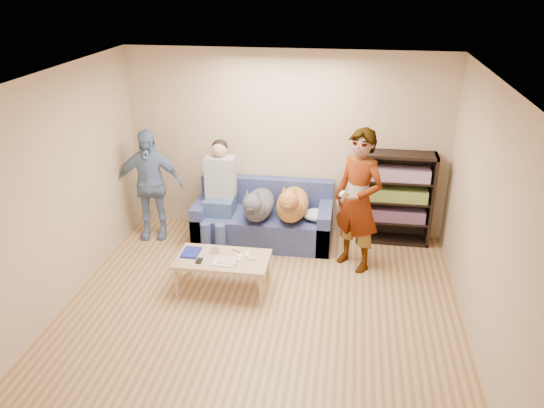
% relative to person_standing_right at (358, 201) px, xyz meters
% --- Properties ---
extents(ground, '(5.00, 5.00, 0.00)m').
position_rel_person_standing_right_xyz_m(ground, '(-1.03, -1.53, -0.92)').
color(ground, olive).
rests_on(ground, ground).
extents(ceiling, '(5.00, 5.00, 0.00)m').
position_rel_person_standing_right_xyz_m(ceiling, '(-1.03, -1.53, 1.68)').
color(ceiling, white).
rests_on(ceiling, ground).
extents(wall_back, '(4.50, 0.00, 4.50)m').
position_rel_person_standing_right_xyz_m(wall_back, '(-1.03, 0.97, 0.38)').
color(wall_back, tan).
rests_on(wall_back, ground).
extents(wall_left, '(0.00, 5.00, 5.00)m').
position_rel_person_standing_right_xyz_m(wall_left, '(-3.28, -1.53, 0.38)').
color(wall_left, tan).
rests_on(wall_left, ground).
extents(wall_right, '(0.00, 5.00, 5.00)m').
position_rel_person_standing_right_xyz_m(wall_right, '(1.22, -1.53, 0.38)').
color(wall_right, tan).
rests_on(wall_right, ground).
extents(blanket, '(0.39, 0.33, 0.13)m').
position_rel_person_standing_right_xyz_m(blanket, '(-0.53, 0.42, -0.42)').
color(blanket, '#AFAFB4').
rests_on(blanket, sofa).
extents(person_standing_right, '(0.80, 0.75, 1.83)m').
position_rel_person_standing_right_xyz_m(person_standing_right, '(0.00, 0.00, 0.00)').
color(person_standing_right, gray).
rests_on(person_standing_right, ground).
extents(person_standing_left, '(0.98, 0.54, 1.59)m').
position_rel_person_standing_right_xyz_m(person_standing_left, '(-2.88, 0.42, -0.12)').
color(person_standing_left, '#738FB9').
rests_on(person_standing_left, ground).
extents(held_controller, '(0.08, 0.13, 0.03)m').
position_rel_person_standing_right_xyz_m(held_controller, '(-0.20, -0.20, 0.17)').
color(held_controller, silver).
rests_on(held_controller, person_standing_right).
extents(notebook_blue, '(0.20, 0.26, 0.03)m').
position_rel_person_standing_right_xyz_m(notebook_blue, '(-1.95, -0.74, -0.48)').
color(notebook_blue, navy).
rests_on(notebook_blue, coffee_table).
extents(papers, '(0.26, 0.20, 0.02)m').
position_rel_person_standing_right_xyz_m(papers, '(-1.50, -0.89, -0.49)').
color(papers, silver).
rests_on(papers, coffee_table).
extents(magazine, '(0.22, 0.17, 0.01)m').
position_rel_person_standing_right_xyz_m(magazine, '(-1.47, -0.87, -0.48)').
color(magazine, '#BEB898').
rests_on(magazine, coffee_table).
extents(camera_silver, '(0.11, 0.06, 0.05)m').
position_rel_person_standing_right_xyz_m(camera_silver, '(-1.67, -0.67, -0.47)').
color(camera_silver, '#B8B8BD').
rests_on(camera_silver, coffee_table).
extents(controller_a, '(0.04, 0.13, 0.03)m').
position_rel_person_standing_right_xyz_m(controller_a, '(-1.27, -0.69, -0.48)').
color(controller_a, white).
rests_on(controller_a, coffee_table).
extents(controller_b, '(0.09, 0.06, 0.03)m').
position_rel_person_standing_right_xyz_m(controller_b, '(-1.19, -0.77, -0.48)').
color(controller_b, silver).
rests_on(controller_b, coffee_table).
extents(headphone_cup_a, '(0.07, 0.07, 0.02)m').
position_rel_person_standing_right_xyz_m(headphone_cup_a, '(-1.35, -0.81, -0.49)').
color(headphone_cup_a, white).
rests_on(headphone_cup_a, coffee_table).
extents(headphone_cup_b, '(0.07, 0.07, 0.02)m').
position_rel_person_standing_right_xyz_m(headphone_cup_b, '(-1.35, -0.73, -0.49)').
color(headphone_cup_b, white).
rests_on(headphone_cup_b, coffee_table).
extents(pen_orange, '(0.13, 0.06, 0.01)m').
position_rel_person_standing_right_xyz_m(pen_orange, '(-1.57, -0.95, -0.49)').
color(pen_orange, orange).
rests_on(pen_orange, coffee_table).
extents(pen_black, '(0.13, 0.08, 0.01)m').
position_rel_person_standing_right_xyz_m(pen_black, '(-1.43, -0.61, -0.49)').
color(pen_black, black).
rests_on(pen_black, coffee_table).
extents(wallet, '(0.07, 0.12, 0.02)m').
position_rel_person_standing_right_xyz_m(wallet, '(-1.80, -0.91, -0.49)').
color(wallet, black).
rests_on(wallet, coffee_table).
extents(sofa, '(1.90, 0.85, 0.82)m').
position_rel_person_standing_right_xyz_m(sofa, '(-1.28, 0.57, -0.64)').
color(sofa, '#515B93').
rests_on(sofa, ground).
extents(person_seated, '(0.40, 0.73, 1.47)m').
position_rel_person_standing_right_xyz_m(person_seated, '(-1.88, 0.44, -0.14)').
color(person_seated, '#3C5C84').
rests_on(person_seated, sofa).
extents(dog_gray, '(0.41, 1.25, 0.59)m').
position_rel_person_standing_right_xyz_m(dog_gray, '(-1.32, 0.31, -0.28)').
color(dog_gray, '#474950').
rests_on(dog_gray, sofa).
extents(dog_tan, '(0.43, 1.18, 0.63)m').
position_rel_person_standing_right_xyz_m(dog_tan, '(-0.87, 0.37, -0.27)').
color(dog_tan, '#AD7535').
rests_on(dog_tan, sofa).
extents(coffee_table, '(1.10, 0.60, 0.42)m').
position_rel_person_standing_right_xyz_m(coffee_table, '(-1.55, -0.79, -0.54)').
color(coffee_table, tan).
rests_on(coffee_table, ground).
extents(bookshelf, '(1.00, 0.34, 1.30)m').
position_rel_person_standing_right_xyz_m(bookshelf, '(0.52, 0.80, -0.24)').
color(bookshelf, black).
rests_on(bookshelf, ground).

